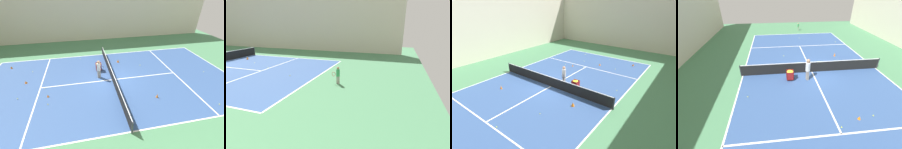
{
  "view_description": "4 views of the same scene",
  "coord_description": "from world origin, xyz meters",
  "views": [
    {
      "loc": [
        -11.17,
        2.3,
        7.66
      ],
      "look_at": [
        0.0,
        0.0,
        0.57
      ],
      "focal_mm": 24.0,
      "sensor_mm": 36.0,
      "label": 1
    },
    {
      "loc": [
        -11.17,
        -16.71,
        3.85
      ],
      "look_at": [
        -0.95,
        -13.23,
        0.63
      ],
      "focal_mm": 28.0,
      "sensor_mm": 36.0,
      "label": 2
    },
    {
      "loc": [
        9.33,
        -10.29,
        7.12
      ],
      "look_at": [
        0.65,
        1.1,
        0.96
      ],
      "focal_mm": 28.0,
      "sensor_mm": 36.0,
      "label": 3
    },
    {
      "loc": [
        3.11,
        10.69,
        6.41
      ],
      "look_at": [
        1.99,
        0.97,
        0.46
      ],
      "focal_mm": 24.0,
      "sensor_mm": 36.0,
      "label": 4
    }
  ],
  "objects": [
    {
      "name": "line_service_near",
      "position": [
        0.0,
        -6.2,
        0.01
      ],
      "size": [
        11.47,
        0.1,
        0.0
      ],
      "primitive_type": "cube",
      "color": "white",
      "rests_on": "ground"
    },
    {
      "name": "player_near_baseline",
      "position": [
        -0.95,
        -13.22,
        0.65
      ],
      "size": [
        0.26,
        0.57,
        1.14
      ],
      "rotation": [
        0.0,
        0.0,
        1.4
      ],
      "color": "gray",
      "rests_on": "ground"
    },
    {
      "name": "tennis_ball_4",
      "position": [
        -0.47,
        -9.25,
        0.04
      ],
      "size": [
        0.07,
        0.07,
        0.07
      ],
      "primitive_type": "sphere",
      "color": "yellow",
      "rests_on": "ground"
    },
    {
      "name": "training_cone_0",
      "position": [
        3.34,
        -1.36,
        0.15
      ],
      "size": [
        0.25,
        0.25,
        0.3
      ],
      "primitive_type": "cone",
      "color": "orange",
      "rests_on": "ground"
    },
    {
      "name": "line_baseline_near",
      "position": [
        0.0,
        -11.27,
        0.01
      ],
      "size": [
        11.47,
        0.1,
        0.0
      ],
      "primitive_type": "cube",
      "color": "white",
      "rests_on": "ground"
    },
    {
      "name": "tennis_ball_0",
      "position": [
        4.99,
        2.76,
        0.04
      ],
      "size": [
        0.07,
        0.07,
        0.07
      ],
      "primitive_type": "sphere",
      "color": "yellow",
      "rests_on": "ground"
    },
    {
      "name": "line_sideline_right",
      "position": [
        5.74,
        0.0,
        0.01
      ],
      "size": [
        0.1,
        22.55,
        0.0
      ],
      "primitive_type": "cube",
      "color": "white",
      "rests_on": "ground"
    },
    {
      "name": "tennis_ball_2",
      "position": [
        0.98,
        -6.05,
        0.04
      ],
      "size": [
        0.07,
        0.07,
        0.07
      ],
      "primitive_type": "sphere",
      "color": "yellow",
      "rests_on": "ground"
    },
    {
      "name": "tennis_ball_5",
      "position": [
        2.12,
        -3.51,
        0.04
      ],
      "size": [
        0.07,
        0.07,
        0.07
      ],
      "primitive_type": "sphere",
      "color": "yellow",
      "rests_on": "ground"
    },
    {
      "name": "hall_enclosure_right",
      "position": [
        11.65,
        0.0,
        4.14
      ],
      "size": [
        0.15,
        34.52,
        8.28
      ],
      "color": "beige",
      "rests_on": "ground"
    }
  ]
}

